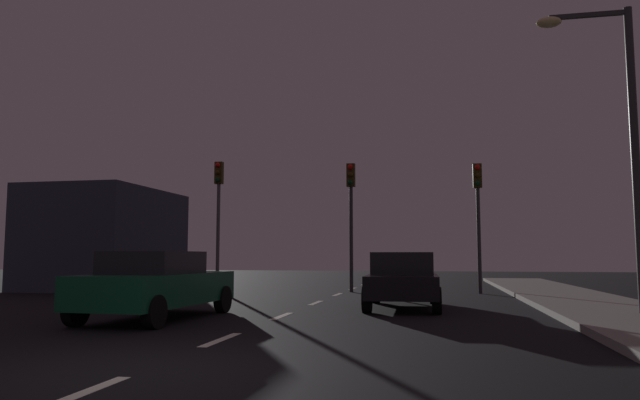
# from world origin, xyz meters

# --- Properties ---
(ground_plane) EXTENTS (80.00, 80.00, 0.00)m
(ground_plane) POSITION_xyz_m (0.00, 7.00, 0.00)
(ground_plane) COLOR black
(sidewalk_curb_right) EXTENTS (3.00, 40.00, 0.15)m
(sidewalk_curb_right) POSITION_xyz_m (7.50, 7.00, 0.07)
(sidewalk_curb_right) COLOR gray
(sidewalk_curb_right) RESTS_ON ground_plane
(lane_stripe_nearest) EXTENTS (0.16, 1.60, 0.01)m
(lane_stripe_nearest) POSITION_xyz_m (0.00, -1.20, 0.00)
(lane_stripe_nearest) COLOR silver
(lane_stripe_nearest) RESTS_ON ground_plane
(lane_stripe_second) EXTENTS (0.16, 1.60, 0.01)m
(lane_stripe_second) POSITION_xyz_m (0.00, 2.60, 0.00)
(lane_stripe_second) COLOR silver
(lane_stripe_second) RESTS_ON ground_plane
(lane_stripe_third) EXTENTS (0.16, 1.60, 0.01)m
(lane_stripe_third) POSITION_xyz_m (0.00, 6.40, 0.00)
(lane_stripe_third) COLOR silver
(lane_stripe_third) RESTS_ON ground_plane
(lane_stripe_fourth) EXTENTS (0.16, 1.60, 0.01)m
(lane_stripe_fourth) POSITION_xyz_m (0.00, 10.20, 0.00)
(lane_stripe_fourth) COLOR silver
(lane_stripe_fourth) RESTS_ON ground_plane
(lane_stripe_fifth) EXTENTS (0.16, 1.60, 0.01)m
(lane_stripe_fifth) POSITION_xyz_m (0.00, 14.00, 0.00)
(lane_stripe_fifth) COLOR silver
(lane_stripe_fifth) RESTS_ON ground_plane
(lane_stripe_sixth) EXTENTS (0.16, 1.60, 0.01)m
(lane_stripe_sixth) POSITION_xyz_m (0.00, 17.80, 0.00)
(lane_stripe_sixth) COLOR silver
(lane_stripe_sixth) RESTS_ON ground_plane
(lane_stripe_seventh) EXTENTS (0.16, 1.60, 0.01)m
(lane_stripe_seventh) POSITION_xyz_m (0.00, 21.60, 0.00)
(lane_stripe_seventh) COLOR silver
(lane_stripe_seventh) RESTS_ON ground_plane
(traffic_signal_left) EXTENTS (0.32, 0.38, 5.18)m
(traffic_signal_left) POSITION_xyz_m (-5.13, 15.47, 3.62)
(traffic_signal_left) COLOR #4C4C51
(traffic_signal_left) RESTS_ON ground_plane
(traffic_signal_center) EXTENTS (0.32, 0.38, 4.94)m
(traffic_signal_center) POSITION_xyz_m (0.28, 15.47, 3.46)
(traffic_signal_center) COLOR #2D2D30
(traffic_signal_center) RESTS_ON ground_plane
(traffic_signal_right) EXTENTS (0.32, 0.38, 4.79)m
(traffic_signal_right) POSITION_xyz_m (5.03, 15.47, 3.36)
(traffic_signal_right) COLOR #2D2D30
(traffic_signal_right) RESTS_ON ground_plane
(car_stopped_ahead) EXTENTS (1.98, 4.18, 1.46)m
(car_stopped_ahead) POSITION_xyz_m (2.60, 9.01, 0.74)
(car_stopped_ahead) COLOR black
(car_stopped_ahead) RESTS_ON ground_plane
(car_adjacent_lane) EXTENTS (2.04, 4.44, 1.47)m
(car_adjacent_lane) POSITION_xyz_m (-2.52, 5.27, 0.76)
(car_adjacent_lane) COLOR #0F4C2D
(car_adjacent_lane) RESTS_ON ground_plane
(street_lamp_right) EXTENTS (2.05, 0.36, 6.92)m
(street_lamp_right) POSITION_xyz_m (7.47, 7.08, 4.20)
(street_lamp_right) COLOR #2D2D30
(street_lamp_right) RESTS_ON ground_plane
(storefront_left) EXTENTS (4.57, 6.37, 4.17)m
(storefront_left) POSITION_xyz_m (-10.28, 15.80, 2.08)
(storefront_left) COLOR #333847
(storefront_left) RESTS_ON ground_plane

